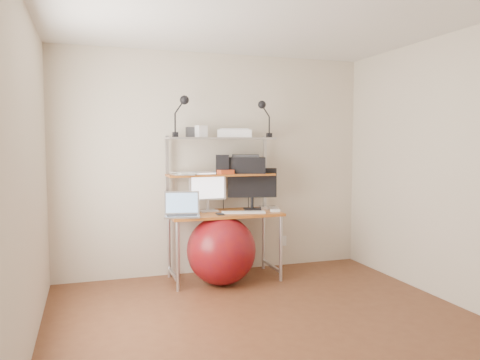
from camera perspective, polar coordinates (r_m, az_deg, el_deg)
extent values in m
plane|color=brown|center=(3.96, 4.19, -17.58)|extent=(3.60, 3.60, 0.00)
plane|color=silver|center=(3.80, 4.42, 19.93)|extent=(3.60, 3.60, 0.00)
plane|color=beige|center=(5.38, -3.04, 1.98)|extent=(3.60, 0.00, 3.60)
plane|color=beige|center=(2.13, 23.12, -2.27)|extent=(3.60, 0.00, 3.60)
plane|color=beige|center=(3.42, -24.81, 0.11)|extent=(0.00, 3.60, 3.60)
plane|color=beige|center=(4.67, 25.18, 1.16)|extent=(0.00, 3.60, 3.60)
cube|color=#AA5521|center=(5.09, -1.96, -4.11)|extent=(1.20, 0.60, 0.03)
cylinder|color=#BBBCC1|center=(4.78, -7.60, -9.23)|extent=(0.04, 0.04, 0.71)
cylinder|color=#BBBCC1|center=(5.28, -8.65, -7.92)|extent=(0.04, 0.04, 0.71)
cylinder|color=#BBBCC1|center=(5.10, 5.00, -8.34)|extent=(0.04, 0.04, 0.71)
cylinder|color=#BBBCC1|center=(5.57, 2.88, -7.22)|extent=(0.04, 0.04, 0.71)
cube|color=#BBBCC1|center=(5.17, -8.86, 0.71)|extent=(0.03, 0.04, 0.84)
cube|color=#BBBCC1|center=(5.47, 3.01, 0.97)|extent=(0.03, 0.04, 0.84)
cube|color=#AA5521|center=(5.16, -2.37, 0.65)|extent=(1.18, 0.34, 0.02)
cube|color=#BBBCC1|center=(5.15, -2.39, 5.09)|extent=(1.18, 0.34, 0.02)
cube|color=white|center=(5.77, 5.29, -7.39)|extent=(0.08, 0.01, 0.12)
cube|color=silver|center=(5.15, -3.89, -3.76)|extent=(0.21, 0.18, 0.01)
cylinder|color=silver|center=(5.16, -3.95, -3.06)|extent=(0.03, 0.03, 0.11)
cube|color=silver|center=(5.14, -3.96, -0.70)|extent=(0.43, 0.10, 0.32)
plane|color=white|center=(5.12, -3.92, -0.71)|extent=(0.38, 0.06, 0.38)
cube|color=black|center=(5.28, 1.56, -3.55)|extent=(0.23, 0.20, 0.01)
cylinder|color=black|center=(5.29, 1.49, -2.79)|extent=(0.03, 0.03, 0.12)
cube|color=black|center=(5.26, 1.50, -0.35)|extent=(0.54, 0.16, 0.33)
plane|color=#4386E7|center=(5.25, 1.56, -0.36)|extent=(0.48, 0.12, 0.50)
cube|color=#B8B8BD|center=(4.80, -7.08, -4.37)|extent=(0.40, 0.31, 0.02)
cube|color=#2E2D30|center=(4.80, -7.08, -4.25)|extent=(0.33, 0.21, 0.00)
cube|color=#B8B8BD|center=(4.91, -7.10, -2.72)|extent=(0.37, 0.14, 0.23)
plane|color=#698BB0|center=(4.91, -7.10, -2.72)|extent=(0.34, 0.14, 0.31)
cube|color=white|center=(5.03, 0.42, -3.96)|extent=(0.48, 0.23, 0.01)
cube|color=white|center=(5.13, 4.30, -3.73)|extent=(0.10, 0.07, 0.03)
cube|color=#B8B8BD|center=(5.31, 3.44, -3.40)|extent=(0.22, 0.22, 0.03)
cube|color=black|center=(4.93, -2.46, -4.16)|extent=(0.08, 0.14, 0.01)
cube|color=black|center=(5.27, 0.67, 1.83)|extent=(0.51, 0.42, 0.18)
cube|color=#2E2D30|center=(5.27, 0.68, 2.96)|extent=(0.35, 0.30, 0.03)
cube|color=black|center=(5.16, -2.18, 1.93)|extent=(0.17, 0.17, 0.21)
cube|color=#C2451F|center=(5.10, -1.81, 0.98)|extent=(0.19, 0.15, 0.05)
cube|color=white|center=(5.23, -0.67, 5.67)|extent=(0.43, 0.34, 0.08)
cube|color=silver|center=(5.23, -0.67, 6.21)|extent=(0.36, 0.27, 0.01)
cube|color=white|center=(5.06, -4.75, 5.93)|extent=(0.13, 0.12, 0.13)
cube|color=#2E2D30|center=(5.12, -5.99, 5.81)|extent=(0.12, 0.12, 0.11)
cube|color=black|center=(4.96, -7.90, 5.51)|extent=(0.05, 0.06, 0.05)
cylinder|color=black|center=(4.97, -7.92, 6.93)|extent=(0.02, 0.02, 0.19)
sphere|color=black|center=(4.99, -6.80, 9.66)|extent=(0.10, 0.10, 0.10)
cube|color=black|center=(5.25, 3.58, 5.47)|extent=(0.05, 0.06, 0.05)
cylinder|color=black|center=(5.25, 3.58, 6.72)|extent=(0.02, 0.02, 0.18)
sphere|color=black|center=(5.22, 2.69, 9.16)|extent=(0.09, 0.09, 0.09)
sphere|color=maroon|center=(4.97, -2.29, -8.57)|extent=(0.73, 0.73, 0.73)
cube|color=white|center=(5.09, -7.00, 0.71)|extent=(0.26, 0.32, 0.00)
cube|color=white|center=(5.02, -6.50, 0.72)|extent=(0.29, 0.33, 0.00)
cube|color=white|center=(5.11, -6.56, 0.84)|extent=(0.22, 0.29, 0.00)
cube|color=white|center=(5.06, -6.31, 0.86)|extent=(0.25, 0.31, 0.00)
cube|color=white|center=(5.07, -6.85, 0.92)|extent=(0.28, 0.33, 0.00)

